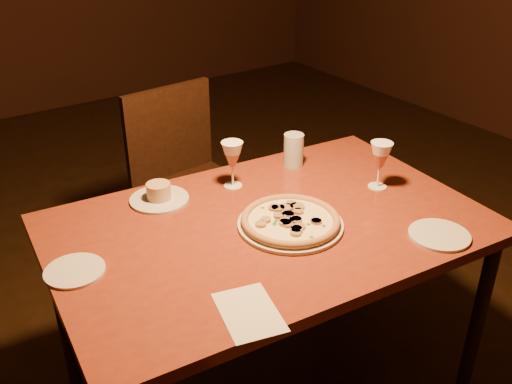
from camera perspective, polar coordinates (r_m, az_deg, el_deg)
floor at (r=2.58m, az=-0.45°, el=-15.03°), size 7.00×7.00×0.00m
dining_table at (r=1.96m, az=1.28°, el=-4.74°), size 1.52×1.06×0.77m
chair_far at (r=2.74m, az=-6.87°, el=1.36°), size 0.50×0.50×0.96m
pizza_plate at (r=1.89m, az=3.46°, el=-2.90°), size 0.35×0.35×0.04m
ramekin_saucer at (r=2.07m, az=-9.68°, el=-0.31°), size 0.21×0.21×0.07m
wine_glass_far at (r=2.11m, az=-2.36°, el=2.76°), size 0.08×0.08×0.18m
wine_glass_right at (r=2.15m, az=12.26°, el=2.62°), size 0.08×0.08×0.18m
water_tumbler at (r=2.29m, az=3.78°, el=4.21°), size 0.08×0.08×0.13m
side_plate_left at (r=1.77m, az=-17.68°, el=-7.52°), size 0.18×0.18×0.01m
side_plate_near at (r=1.94m, az=17.86°, el=-4.12°), size 0.20×0.20×0.01m
menu_card at (r=1.55m, az=-0.71°, el=-11.92°), size 0.20×0.25×0.00m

